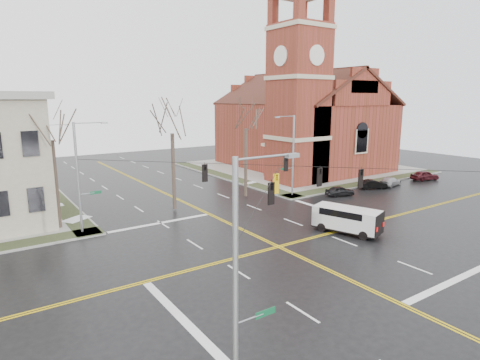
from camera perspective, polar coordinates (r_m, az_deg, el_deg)
ground at (r=30.74m, az=5.50°, el=-9.42°), size 120.00×120.00×0.00m
sidewalks at (r=30.71m, az=5.50°, el=-9.29°), size 80.00×80.00×0.17m
road_markings at (r=30.74m, az=5.50°, el=-9.41°), size 100.00×100.00×0.01m
church at (r=63.74m, az=8.67°, el=9.13°), size 24.28×27.48×27.50m
signal_pole_ne at (r=45.22m, az=7.41°, el=3.80°), size 2.75×0.22×9.00m
signal_pole_nw at (r=34.78m, az=-21.80°, el=0.74°), size 2.75×0.22×9.00m
signal_pole_sw at (r=14.05m, az=-0.02°, el=-13.82°), size 2.75×0.22×9.00m
span_wires at (r=29.11m, az=5.74°, el=2.06°), size 23.02×23.02×0.03m
traffic_signals at (r=28.74m, az=6.56°, el=0.40°), size 8.21×8.26×1.30m
streetlight_north_a at (r=51.03m, az=-25.12°, el=3.13°), size 2.30×0.20×8.00m
streetlight_north_b at (r=70.74m, az=-27.79°, el=4.94°), size 2.30×0.20×8.00m
cargo_van at (r=34.54m, az=14.62°, el=-5.21°), size 3.81×5.86×2.09m
parked_car_a at (r=47.28m, az=14.03°, el=-1.51°), size 3.60×2.25×1.14m
parked_car_b at (r=52.07m, az=18.37°, el=-0.57°), size 3.66×2.45×1.14m
parked_car_c at (r=54.56m, az=20.56°, el=-0.19°), size 4.20×2.38×1.15m
parked_car_d at (r=60.16m, az=24.79°, el=0.61°), size 4.22×2.56×1.34m
tree_nw_far at (r=36.35m, az=-25.26°, el=5.91°), size 4.00×4.00×11.17m
tree_nw_near at (r=39.32m, az=-9.65°, el=7.26°), size 4.00×4.00×11.25m
tree_ne at (r=44.05m, az=0.83°, el=7.99°), size 4.00×4.00×11.38m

